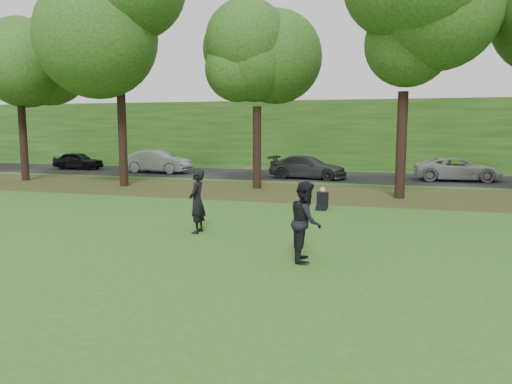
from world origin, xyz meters
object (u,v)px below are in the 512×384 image
Objects in this scene: player_left at (197,201)px; player_right at (306,221)px; frisbee at (248,168)px; seated_person at (322,201)px.

player_left reaches higher than player_right.
frisbee is 0.46× the size of seated_person.
player_left is 1.01× the size of player_right.
player_left is 6.10m from seated_person.
frisbee is at bearing 45.05° from player_right.
player_right is 7.55m from seated_person.
player_right is 4.96× the size of frisbee.
frisbee is 6.53m from seated_person.
seated_person is at bearing 80.71° from frisbee.
player_right reaches higher than seated_person.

